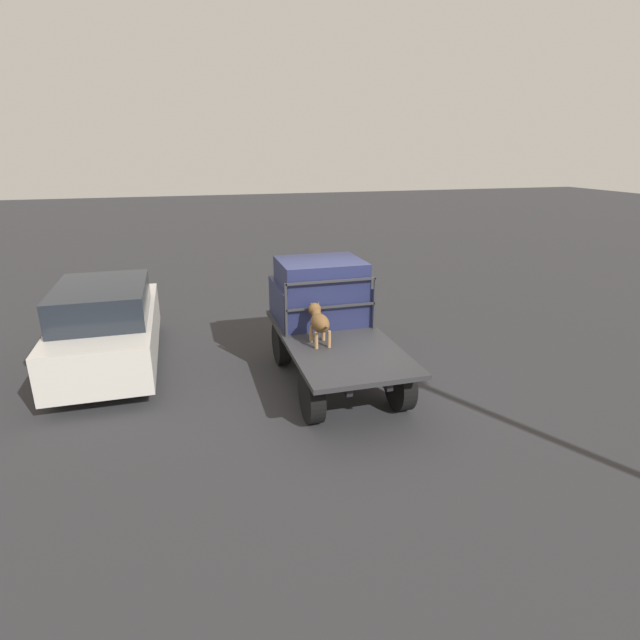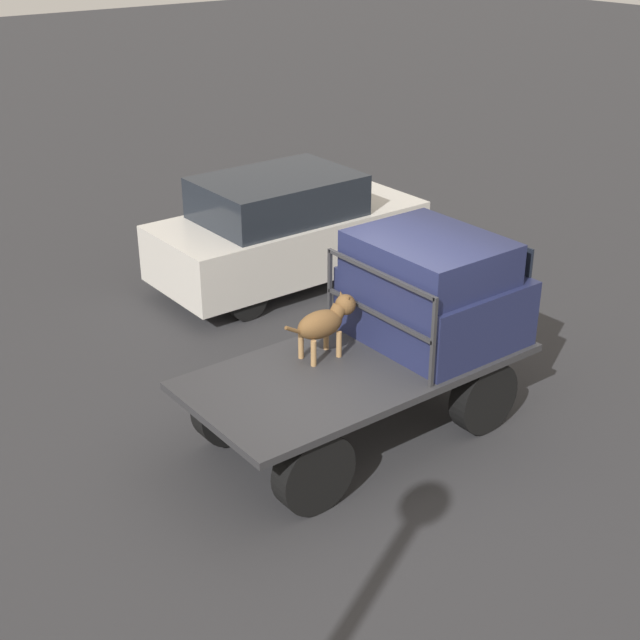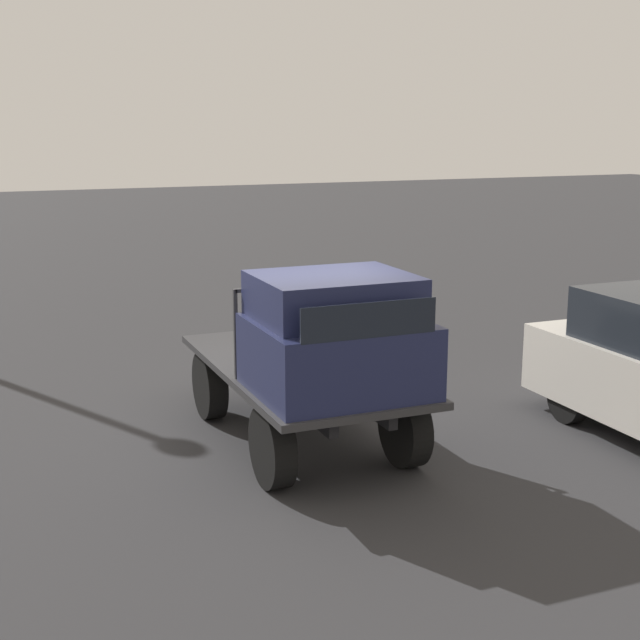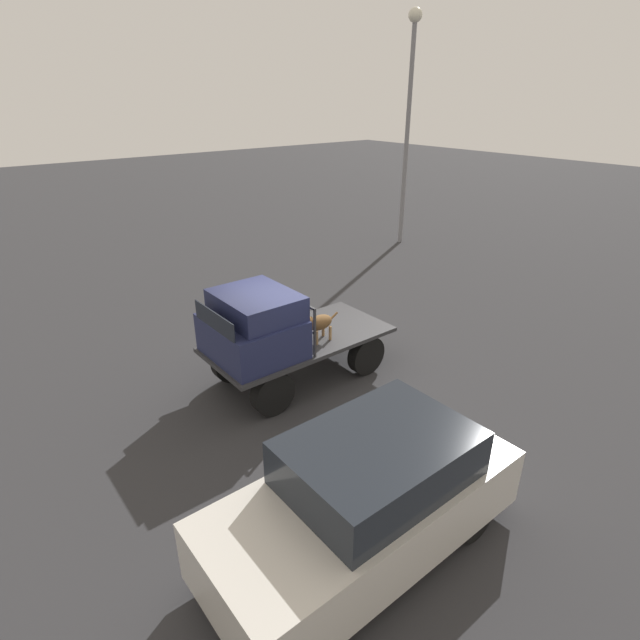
{
  "view_description": "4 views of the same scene",
  "coord_description": "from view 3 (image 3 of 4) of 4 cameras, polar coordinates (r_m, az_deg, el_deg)",
  "views": [
    {
      "loc": [
        -7.88,
        2.51,
        4.08
      ],
      "look_at": [
        -0.25,
        0.35,
        1.34
      ],
      "focal_mm": 28.0,
      "sensor_mm": 36.0,
      "label": 1
    },
    {
      "loc": [
        -5.4,
        -6.36,
        5.37
      ],
      "look_at": [
        -0.25,
        0.35,
        1.34
      ],
      "focal_mm": 50.0,
      "sensor_mm": 36.0,
      "label": 2
    },
    {
      "loc": [
        9.14,
        -3.52,
        3.62
      ],
      "look_at": [
        -0.25,
        0.35,
        1.34
      ],
      "focal_mm": 50.0,
      "sensor_mm": 36.0,
      "label": 3
    },
    {
      "loc": [
        5.29,
        7.28,
        5.41
      ],
      "look_at": [
        -0.25,
        0.35,
        1.34
      ],
      "focal_mm": 28.0,
      "sensor_mm": 36.0,
      "label": 4
    }
  ],
  "objects": [
    {
      "name": "ground_plane",
      "position": [
        10.44,
        -1.28,
        -7.64
      ],
      "size": [
        80.0,
        80.0,
        0.0
      ],
      "primitive_type": "plane",
      "color": "#2D2D30"
    },
    {
      "name": "flatbed_truck",
      "position": [
        10.24,
        -1.29,
        -4.35
      ],
      "size": [
        3.76,
        1.82,
        0.9
      ],
      "color": "black",
      "rests_on": "ground"
    },
    {
      "name": "truck_cab",
      "position": [
        9.09,
        1.05,
        -1.08
      ],
      "size": [
        1.51,
        1.7,
        1.2
      ],
      "color": "#1E2347",
      "rests_on": "flatbed_truck"
    },
    {
      "name": "truck_headboard",
      "position": [
        9.78,
        -0.79,
        0.35
      ],
      "size": [
        0.04,
        1.7,
        0.98
      ],
      "color": "#2D2D30",
      "rests_on": "flatbed_truck"
    },
    {
      "name": "dog",
      "position": [
        10.34,
        0.18,
        -0.29
      ],
      "size": [
        0.95,
        0.3,
        0.67
      ],
      "rotation": [
        0.0,
        0.0,
        -0.19
      ],
      "color": "#9E7547",
      "rests_on": "flatbed_truck"
    }
  ]
}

